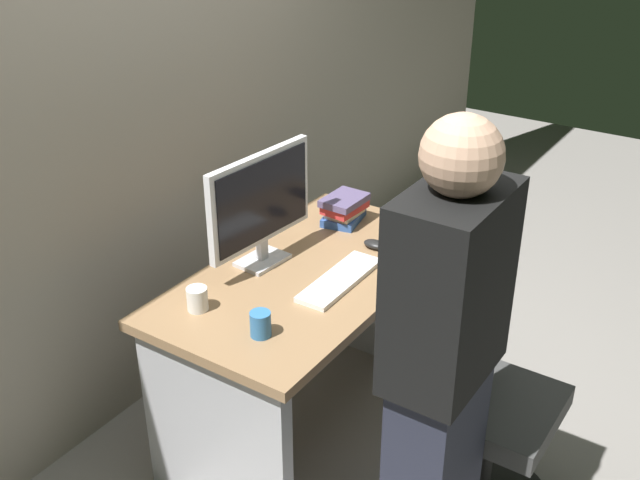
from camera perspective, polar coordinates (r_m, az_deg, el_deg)
ground_plane at (r=3.41m, az=-0.72°, el=-13.37°), size 9.00×9.00×0.00m
wall_back at (r=3.17m, az=-12.93°, el=13.52°), size 6.40×0.10×3.00m
desk at (r=3.10m, az=-0.78°, el=-6.21°), size 1.32×0.72×0.75m
office_chair at (r=2.86m, az=11.67°, el=-12.16°), size 0.52×0.52×0.94m
person_at_desk at (r=2.30m, az=9.07°, el=-9.95°), size 0.40×0.24×1.64m
monitor at (r=2.93m, az=-4.45°, el=2.75°), size 0.54×0.15×0.46m
keyboard at (r=2.89m, az=1.50°, el=-2.98°), size 0.43×0.13×0.02m
mouse at (r=3.14m, az=4.13°, el=-0.33°), size 0.06×0.10×0.03m
cup_near_keyboard at (r=2.58m, az=-4.47°, el=-6.28°), size 0.07×0.07×0.09m
cup_by_monitor at (r=2.75m, az=-9.15°, el=-4.37°), size 0.08×0.08×0.09m
book_stack at (r=3.33m, az=1.83°, el=2.34°), size 0.23×0.18×0.13m
cell_phone at (r=3.30m, az=7.19°, el=0.74°), size 0.08×0.15×0.01m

